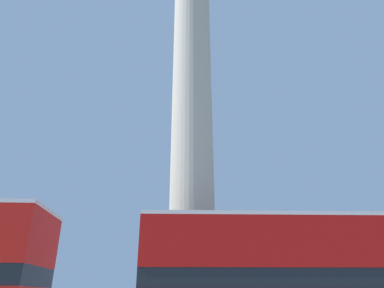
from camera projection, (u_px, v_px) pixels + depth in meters
name	position (u px, v px, depth m)	size (l,w,h in m)	color
monument_column	(192.00, 138.00, 17.40)	(6.08, 6.08, 26.20)	#A39E8E
bus_a	(305.00, 282.00, 10.67)	(10.29, 3.07, 4.34)	#A80F0C
street_lamp	(290.00, 265.00, 13.50)	(0.46, 0.46, 5.24)	black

